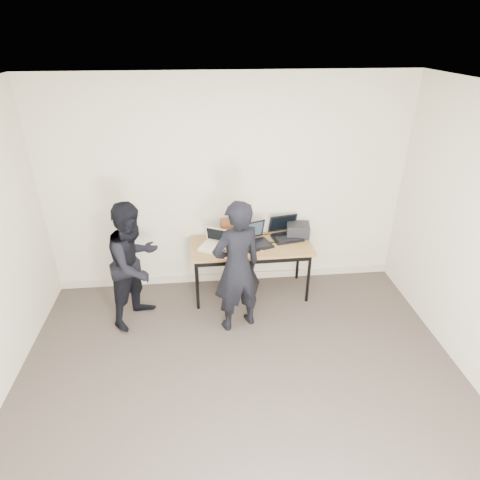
{
  "coord_description": "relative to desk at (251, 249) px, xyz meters",
  "views": [
    {
      "loc": [
        -0.3,
        -2.43,
        3.11
      ],
      "look_at": [
        0.1,
        1.6,
        0.95
      ],
      "focal_mm": 30.0,
      "sensor_mm": 36.0,
      "label": 1
    }
  ],
  "objects": [
    {
      "name": "laptop_center",
      "position": [
        0.05,
        0.03,
        0.12
      ],
      "size": [
        0.44,
        0.43,
        0.27
      ],
      "rotation": [
        0.0,
        0.0,
        0.33
      ],
      "color": "black",
      "rests_on": "desk"
    },
    {
      "name": "power_brick",
      "position": [
        -0.22,
        -0.17,
        0.08
      ],
      "size": [
        0.09,
        0.06,
        0.03
      ],
      "primitive_type": "cube",
      "rotation": [
        0.0,
        0.0,
        0.05
      ],
      "color": "black",
      "rests_on": "desk"
    },
    {
      "name": "leather_satchel",
      "position": [
        -0.18,
        0.23,
        0.19
      ],
      "size": [
        0.36,
        0.18,
        0.25
      ],
      "rotation": [
        0.0,
        0.0,
        0.02
      ],
      "color": "brown",
      "rests_on": "desk"
    },
    {
      "name": "person_typist",
      "position": [
        -0.23,
        -0.61,
        0.13
      ],
      "size": [
        0.67,
        0.56,
        1.57
      ],
      "primitive_type": "imported",
      "rotation": [
        0.0,
        0.0,
        3.51
      ],
      "color": "black",
      "rests_on": "ground"
    },
    {
      "name": "desk",
      "position": [
        0.0,
        0.0,
        0.0
      ],
      "size": [
        1.51,
        0.67,
        0.72
      ],
      "rotation": [
        0.0,
        0.0,
        0.01
      ],
      "color": "olive",
      "rests_on": "ground"
    },
    {
      "name": "laptop_right",
      "position": [
        0.47,
        0.18,
        0.12
      ],
      "size": [
        0.43,
        0.42,
        0.27
      ],
      "rotation": [
        0.0,
        0.0,
        0.19
      ],
      "color": "black",
      "rests_on": "desk"
    },
    {
      "name": "baseboard",
      "position": [
        -0.27,
        0.35,
        -0.61
      ],
      "size": [
        4.5,
        0.03,
        0.1
      ],
      "primitive_type": "cube",
      "color": "#C1B6A0",
      "rests_on": "ground"
    },
    {
      "name": "room",
      "position": [
        -0.27,
        -1.89,
        0.69
      ],
      "size": [
        4.6,
        4.6,
        2.8
      ],
      "color": "#433933",
      "rests_on": "ground"
    },
    {
      "name": "cables",
      "position": [
        0.05,
        0.01,
        0.06
      ],
      "size": [
        1.14,
        0.49,
        0.01
      ],
      "rotation": [
        0.0,
        0.0,
        0.13
      ],
      "color": "black",
      "rests_on": "desk"
    },
    {
      "name": "tissue",
      "position": [
        -0.15,
        0.23,
        0.34
      ],
      "size": [
        0.14,
        0.11,
        0.08
      ],
      "primitive_type": "ellipsoid",
      "rotation": [
        0.0,
        0.0,
        -0.1
      ],
      "color": "white",
      "rests_on": "leather_satchel"
    },
    {
      "name": "equipment_box",
      "position": [
        0.63,
        0.19,
        0.14
      ],
      "size": [
        0.32,
        0.29,
        0.16
      ],
      "primitive_type": "cube",
      "rotation": [
        0.0,
        0.0,
        -0.17
      ],
      "color": "black",
      "rests_on": "desk"
    },
    {
      "name": "laptop_beige",
      "position": [
        -0.47,
        -0.02,
        0.1
      ],
      "size": [
        0.38,
        0.37,
        0.23
      ],
      "rotation": [
        0.0,
        0.0,
        -0.46
      ],
      "color": "beige",
      "rests_on": "desk"
    },
    {
      "name": "person_observer",
      "position": [
        -1.37,
        -0.35,
        0.08
      ],
      "size": [
        0.87,
        0.92,
        1.49
      ],
      "primitive_type": "imported",
      "rotation": [
        0.0,
        0.0,
        0.97
      ],
      "color": "black",
      "rests_on": "ground"
    }
  ]
}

